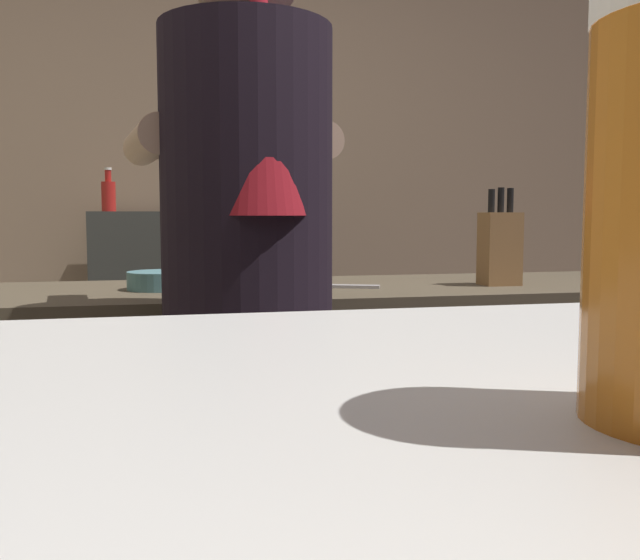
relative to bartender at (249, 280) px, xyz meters
The scene contains 11 objects.
wall_back 2.12m from the bartender, 89.42° to the left, with size 5.20×0.10×2.70m, color #997D61.
prep_counter 0.79m from the bartender, 50.85° to the left, with size 2.10×0.60×0.92m, color #4C4231.
back_shelf 1.86m from the bartender, 90.53° to the left, with size 0.91×0.36×1.13m, color #3A3C37.
bartender is the anchor object (origin of this frame).
knife_block 0.83m from the bartender, 26.85° to the left, with size 0.10×0.08×0.27m.
mixing_bowl 0.50m from the bartender, 110.55° to the left, with size 0.17×0.17×0.05m, color slate.
chefs_knife 0.50m from the bartender, 55.47° to the left, with size 0.24×0.03×0.01m, color silver.
bottle_olive_oil 1.91m from the bartender, 86.19° to the left, with size 0.06×0.06×0.22m.
bottle_hot_sauce 1.85m from the bartender, 83.37° to the left, with size 0.08×0.08×0.18m.
bottle_vinegar 1.90m from the bartender, 102.03° to the left, with size 0.06×0.06×0.19m.
bottle_soy 1.82m from the bartender, 87.09° to the left, with size 0.08×0.08×0.19m.
Camera 1 is at (-0.19, -1.28, 1.11)m, focal length 39.22 mm.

